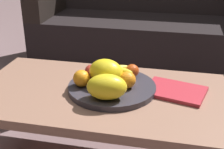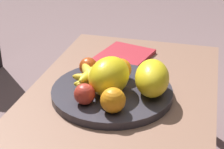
{
  "view_description": "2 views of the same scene",
  "coord_description": "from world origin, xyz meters",
  "px_view_note": "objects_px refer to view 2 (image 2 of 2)",
  "views": [
    {
      "loc": [
        0.31,
        -1.17,
        1.02
      ],
      "look_at": [
        0.05,
        0.02,
        0.46
      ],
      "focal_mm": 50.18,
      "sensor_mm": 36.0,
      "label": 1
    },
    {
      "loc": [
        -0.93,
        -0.24,
        0.98
      ],
      "look_at": [
        0.05,
        0.02,
        0.46
      ],
      "focal_mm": 59.14,
      "sensor_mm": 36.0,
      "label": 2
    }
  ],
  "objects_px": {
    "melon_smaller_beside": "(109,76)",
    "banana_bunch": "(94,78)",
    "melon_large_front": "(152,78)",
    "orange_left": "(113,100)",
    "orange_front": "(121,69)",
    "apple_left": "(85,94)",
    "apple_front": "(88,67)",
    "magazine": "(122,58)",
    "fruit_bowl": "(112,92)",
    "coffee_table": "(115,116)"
  },
  "relations": [
    {
      "from": "coffee_table",
      "to": "melon_smaller_beside",
      "type": "height_order",
      "value": "melon_smaller_beside"
    },
    {
      "from": "melon_large_front",
      "to": "apple_front",
      "type": "bearing_deg",
      "value": 73.73
    },
    {
      "from": "orange_front",
      "to": "apple_front",
      "type": "xyz_separation_m",
      "value": [
        0.0,
        0.11,
        -0.01
      ]
    },
    {
      "from": "melon_smaller_beside",
      "to": "magazine",
      "type": "distance_m",
      "value": 0.31
    },
    {
      "from": "apple_left",
      "to": "banana_bunch",
      "type": "xyz_separation_m",
      "value": [
        0.11,
        0.01,
        -0.0
      ]
    },
    {
      "from": "melon_large_front",
      "to": "orange_front",
      "type": "relative_size",
      "value": 2.22
    },
    {
      "from": "fruit_bowl",
      "to": "banana_bunch",
      "type": "relative_size",
      "value": 2.28
    },
    {
      "from": "coffee_table",
      "to": "apple_left",
      "type": "relative_size",
      "value": 17.35
    },
    {
      "from": "coffee_table",
      "to": "melon_smaller_beside",
      "type": "distance_m",
      "value": 0.13
    },
    {
      "from": "orange_left",
      "to": "banana_bunch",
      "type": "relative_size",
      "value": 0.43
    },
    {
      "from": "orange_front",
      "to": "orange_left",
      "type": "xyz_separation_m",
      "value": [
        -0.19,
        -0.03,
        0.0
      ]
    },
    {
      "from": "melon_large_front",
      "to": "magazine",
      "type": "distance_m",
      "value": 0.32
    },
    {
      "from": "banana_bunch",
      "to": "magazine",
      "type": "relative_size",
      "value": 0.67
    },
    {
      "from": "melon_large_front",
      "to": "melon_smaller_beside",
      "type": "bearing_deg",
      "value": 104.83
    },
    {
      "from": "melon_smaller_beside",
      "to": "banana_bunch",
      "type": "height_order",
      "value": "melon_smaller_beside"
    },
    {
      "from": "fruit_bowl",
      "to": "orange_left",
      "type": "relative_size",
      "value": 5.28
    },
    {
      "from": "orange_left",
      "to": "apple_left",
      "type": "distance_m",
      "value": 0.09
    },
    {
      "from": "orange_left",
      "to": "magazine",
      "type": "bearing_deg",
      "value": 10.23
    },
    {
      "from": "melon_large_front",
      "to": "melon_smaller_beside",
      "type": "height_order",
      "value": "melon_smaller_beside"
    },
    {
      "from": "melon_large_front",
      "to": "orange_front",
      "type": "xyz_separation_m",
      "value": [
        0.06,
        0.11,
        -0.02
      ]
    },
    {
      "from": "banana_bunch",
      "to": "melon_smaller_beside",
      "type": "bearing_deg",
      "value": -119.56
    },
    {
      "from": "melon_large_front",
      "to": "banana_bunch",
      "type": "relative_size",
      "value": 0.95
    },
    {
      "from": "coffee_table",
      "to": "fruit_bowl",
      "type": "bearing_deg",
      "value": 25.57
    },
    {
      "from": "apple_front",
      "to": "apple_left",
      "type": "xyz_separation_m",
      "value": [
        -0.18,
        -0.05,
        0.0
      ]
    },
    {
      "from": "orange_front",
      "to": "melon_large_front",
      "type": "bearing_deg",
      "value": -118.88
    },
    {
      "from": "melon_large_front",
      "to": "orange_front",
      "type": "height_order",
      "value": "melon_large_front"
    },
    {
      "from": "melon_smaller_beside",
      "to": "banana_bunch",
      "type": "distance_m",
      "value": 0.07
    },
    {
      "from": "melon_large_front",
      "to": "banana_bunch",
      "type": "bearing_deg",
      "value": 89.91
    },
    {
      "from": "coffee_table",
      "to": "apple_front",
      "type": "bearing_deg",
      "value": 45.65
    },
    {
      "from": "coffee_table",
      "to": "orange_front",
      "type": "distance_m",
      "value": 0.16
    },
    {
      "from": "melon_smaller_beside",
      "to": "apple_left",
      "type": "xyz_separation_m",
      "value": [
        -0.08,
        0.05,
        -0.03
      ]
    },
    {
      "from": "coffee_table",
      "to": "apple_left",
      "type": "bearing_deg",
      "value": 125.59
    },
    {
      "from": "orange_left",
      "to": "apple_left",
      "type": "bearing_deg",
      "value": 77.98
    },
    {
      "from": "fruit_bowl",
      "to": "melon_large_front",
      "type": "height_order",
      "value": "melon_large_front"
    },
    {
      "from": "melon_smaller_beside",
      "to": "fruit_bowl",
      "type": "bearing_deg",
      "value": -3.24
    },
    {
      "from": "melon_smaller_beside",
      "to": "apple_front",
      "type": "height_order",
      "value": "melon_smaller_beside"
    },
    {
      "from": "coffee_table",
      "to": "melon_large_front",
      "type": "distance_m",
      "value": 0.17
    },
    {
      "from": "apple_left",
      "to": "orange_front",
      "type": "bearing_deg",
      "value": -20.08
    },
    {
      "from": "fruit_bowl",
      "to": "apple_front",
      "type": "height_order",
      "value": "apple_front"
    },
    {
      "from": "banana_bunch",
      "to": "magazine",
      "type": "height_order",
      "value": "banana_bunch"
    },
    {
      "from": "apple_front",
      "to": "magazine",
      "type": "bearing_deg",
      "value": -18.53
    },
    {
      "from": "apple_left",
      "to": "banana_bunch",
      "type": "distance_m",
      "value": 0.11
    },
    {
      "from": "coffee_table",
      "to": "fruit_bowl",
      "type": "distance_m",
      "value": 0.08
    },
    {
      "from": "orange_left",
      "to": "fruit_bowl",
      "type": "bearing_deg",
      "value": 16.22
    },
    {
      "from": "melon_smaller_beside",
      "to": "banana_bunch",
      "type": "relative_size",
      "value": 0.9
    },
    {
      "from": "apple_front",
      "to": "apple_left",
      "type": "height_order",
      "value": "apple_left"
    },
    {
      "from": "melon_large_front",
      "to": "banana_bunch",
      "type": "xyz_separation_m",
      "value": [
        0.0,
        0.18,
        -0.02
      ]
    },
    {
      "from": "orange_left",
      "to": "magazine",
      "type": "xyz_separation_m",
      "value": [
        0.4,
        0.07,
        -0.05
      ]
    },
    {
      "from": "banana_bunch",
      "to": "magazine",
      "type": "xyz_separation_m",
      "value": [
        0.26,
        -0.03,
        -0.04
      ]
    },
    {
      "from": "fruit_bowl",
      "to": "orange_left",
      "type": "distance_m",
      "value": 0.14
    }
  ]
}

